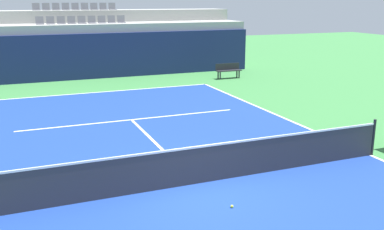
# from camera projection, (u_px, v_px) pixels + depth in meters

# --- Properties ---
(ground_plane) EXTENTS (80.00, 80.00, 0.00)m
(ground_plane) POSITION_uv_depth(u_px,v_px,m) (197.00, 184.00, 10.87)
(ground_plane) COLOR #387A3D
(court_surface) EXTENTS (11.00, 24.00, 0.01)m
(court_surface) POSITION_uv_depth(u_px,v_px,m) (197.00, 184.00, 10.87)
(court_surface) COLOR navy
(court_surface) RESTS_ON ground_plane
(baseline_far) EXTENTS (11.00, 0.10, 0.00)m
(baseline_far) POSITION_uv_depth(u_px,v_px,m) (103.00, 92.00, 21.58)
(baseline_far) COLOR white
(baseline_far) RESTS_ON court_surface
(sideline_right) EXTENTS (0.10, 24.00, 0.00)m
(sideline_right) POSITION_uv_depth(u_px,v_px,m) (370.00, 155.00, 12.84)
(sideline_right) COLOR white
(sideline_right) RESTS_ON court_surface
(service_line_far) EXTENTS (8.26, 0.10, 0.00)m
(service_line_far) POSITION_uv_depth(u_px,v_px,m) (132.00, 120.00, 16.61)
(service_line_far) COLOR white
(service_line_far) RESTS_ON court_surface
(centre_service_line) EXTENTS (0.10, 6.40, 0.00)m
(centre_service_line) POSITION_uv_depth(u_px,v_px,m) (158.00, 145.00, 13.74)
(centre_service_line) COLOR white
(centre_service_line) RESTS_ON court_surface
(back_wall) EXTENTS (19.93, 0.30, 2.54)m
(back_wall) POSITION_uv_depth(u_px,v_px,m) (88.00, 57.00, 24.87)
(back_wall) COLOR navy
(back_wall) RESTS_ON ground_plane
(stands_tier_lower) EXTENTS (19.93, 2.40, 3.02)m
(stands_tier_lower) POSITION_uv_depth(u_px,v_px,m) (84.00, 50.00, 26.02)
(stands_tier_lower) COLOR #9E9E99
(stands_tier_lower) RESTS_ON ground_plane
(stands_tier_upper) EXTENTS (19.93, 2.40, 3.74)m
(stands_tier_upper) POSITION_uv_depth(u_px,v_px,m) (78.00, 40.00, 28.08)
(stands_tier_upper) COLOR #9E9E99
(stands_tier_upper) RESTS_ON ground_plane
(seating_row_lower) EXTENTS (5.10, 0.44, 0.44)m
(seating_row_lower) POSITION_uv_depth(u_px,v_px,m) (82.00, 21.00, 25.69)
(seating_row_lower) COLOR slate
(seating_row_lower) RESTS_ON stands_tier_lower
(seating_row_upper) EXTENTS (5.10, 0.44, 0.44)m
(seating_row_upper) POSITION_uv_depth(u_px,v_px,m) (75.00, 8.00, 27.66)
(seating_row_upper) COLOR slate
(seating_row_upper) RESTS_ON stands_tier_upper
(tennis_net) EXTENTS (11.08, 0.08, 1.07)m
(tennis_net) POSITION_uv_depth(u_px,v_px,m) (197.00, 164.00, 10.74)
(tennis_net) COLOR black
(tennis_net) RESTS_ON court_surface
(player_bench) EXTENTS (1.50, 0.40, 0.85)m
(player_bench) POSITION_uv_depth(u_px,v_px,m) (228.00, 69.00, 25.27)
(player_bench) COLOR #232328
(player_bench) RESTS_ON ground_plane
(tennis_ball_0) EXTENTS (0.07, 0.07, 0.07)m
(tennis_ball_0) POSITION_uv_depth(u_px,v_px,m) (232.00, 206.00, 9.60)
(tennis_ball_0) COLOR #CCE033
(tennis_ball_0) RESTS_ON court_surface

